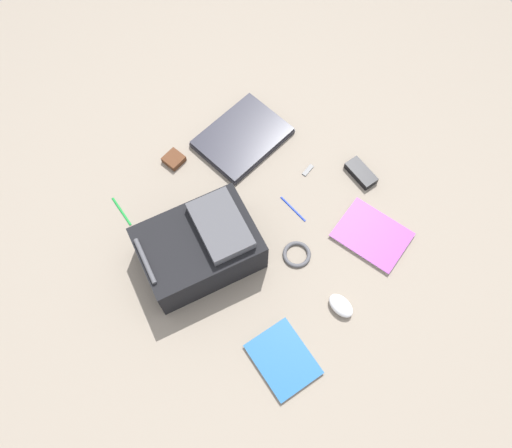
{
  "coord_description": "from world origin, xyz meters",
  "views": [
    {
      "loc": [
        -0.56,
        -0.58,
        1.8
      ],
      "look_at": [
        0.0,
        0.0,
        0.02
      ],
      "focal_mm": 36.5,
      "sensor_mm": 36.0,
      "label": 1
    }
  ],
  "objects_px": {
    "pen_black": "(293,209)",
    "earbud_pouch": "(174,159)",
    "power_brick": "(361,173)",
    "pen_blue": "(121,211)",
    "book_blue": "(372,235)",
    "computer_mouse": "(342,305)",
    "cable_coil": "(297,254)",
    "book_red": "(283,359)",
    "laptop": "(242,137)",
    "backpack": "(200,247)",
    "usb_stick": "(308,170)"
  },
  "relations": [
    {
      "from": "pen_black",
      "to": "earbud_pouch",
      "type": "relative_size",
      "value": 1.91
    },
    {
      "from": "power_brick",
      "to": "pen_blue",
      "type": "height_order",
      "value": "power_brick"
    },
    {
      "from": "book_blue",
      "to": "earbud_pouch",
      "type": "xyz_separation_m",
      "value": [
        -0.32,
        0.77,
        0.01
      ]
    },
    {
      "from": "computer_mouse",
      "to": "pen_blue",
      "type": "relative_size",
      "value": 0.71
    },
    {
      "from": "cable_coil",
      "to": "power_brick",
      "type": "distance_m",
      "value": 0.43
    },
    {
      "from": "book_blue",
      "to": "book_red",
      "type": "bearing_deg",
      "value": -170.93
    },
    {
      "from": "book_red",
      "to": "pen_black",
      "type": "height_order",
      "value": "book_red"
    },
    {
      "from": "laptop",
      "to": "book_red",
      "type": "xyz_separation_m",
      "value": [
        -0.51,
        -0.74,
        -0.01
      ]
    },
    {
      "from": "book_red",
      "to": "backpack",
      "type": "bearing_deg",
      "value": 83.44
    },
    {
      "from": "laptop",
      "to": "cable_coil",
      "type": "xyz_separation_m",
      "value": [
        -0.21,
        -0.51,
        -0.01
      ]
    },
    {
      "from": "book_blue",
      "to": "cable_coil",
      "type": "bearing_deg",
      "value": 151.03
    },
    {
      "from": "power_brick",
      "to": "pen_black",
      "type": "relative_size",
      "value": 0.98
    },
    {
      "from": "backpack",
      "to": "usb_stick",
      "type": "height_order",
      "value": "backpack"
    },
    {
      "from": "backpack",
      "to": "cable_coil",
      "type": "bearing_deg",
      "value": -43.2
    },
    {
      "from": "backpack",
      "to": "computer_mouse",
      "type": "relative_size",
      "value": 4.72
    },
    {
      "from": "book_red",
      "to": "usb_stick",
      "type": "xyz_separation_m",
      "value": [
        0.6,
        0.45,
        -0.0
      ]
    },
    {
      "from": "pen_black",
      "to": "usb_stick",
      "type": "xyz_separation_m",
      "value": [
        0.17,
        0.08,
        -0.0
      ]
    },
    {
      "from": "computer_mouse",
      "to": "pen_black",
      "type": "xyz_separation_m",
      "value": [
        0.15,
        0.39,
        -0.02
      ]
    },
    {
      "from": "usb_stick",
      "to": "book_blue",
      "type": "bearing_deg",
      "value": -95.4
    },
    {
      "from": "cable_coil",
      "to": "laptop",
      "type": "bearing_deg",
      "value": 67.98
    },
    {
      "from": "power_brick",
      "to": "usb_stick",
      "type": "relative_size",
      "value": 2.3
    },
    {
      "from": "pen_blue",
      "to": "usb_stick",
      "type": "height_order",
      "value": "pen_blue"
    },
    {
      "from": "usb_stick",
      "to": "pen_blue",
      "type": "bearing_deg",
      "value": 150.08
    },
    {
      "from": "book_blue",
      "to": "pen_blue",
      "type": "bearing_deg",
      "value": 129.79
    },
    {
      "from": "earbud_pouch",
      "to": "book_blue",
      "type": "bearing_deg",
      "value": -67.34
    },
    {
      "from": "cable_coil",
      "to": "earbud_pouch",
      "type": "relative_size",
      "value": 1.47
    },
    {
      "from": "pen_blue",
      "to": "earbud_pouch",
      "type": "relative_size",
      "value": 1.97
    },
    {
      "from": "cable_coil",
      "to": "earbud_pouch",
      "type": "distance_m",
      "value": 0.63
    },
    {
      "from": "book_blue",
      "to": "pen_blue",
      "type": "xyz_separation_m",
      "value": [
        -0.61,
        0.74,
        -0.0
      ]
    },
    {
      "from": "book_red",
      "to": "earbud_pouch",
      "type": "distance_m",
      "value": 0.89
    },
    {
      "from": "backpack",
      "to": "book_red",
      "type": "bearing_deg",
      "value": -96.56
    },
    {
      "from": "power_brick",
      "to": "earbud_pouch",
      "type": "xyz_separation_m",
      "value": [
        -0.49,
        0.56,
        -0.0
      ]
    },
    {
      "from": "laptop",
      "to": "pen_blue",
      "type": "relative_size",
      "value": 2.54
    },
    {
      "from": "pen_black",
      "to": "pen_blue",
      "type": "bearing_deg",
      "value": 136.84
    },
    {
      "from": "cable_coil",
      "to": "book_red",
      "type": "bearing_deg",
      "value": -142.84
    },
    {
      "from": "book_red",
      "to": "computer_mouse",
      "type": "bearing_deg",
      "value": -2.47
    },
    {
      "from": "book_blue",
      "to": "pen_black",
      "type": "relative_size",
      "value": 2.11
    },
    {
      "from": "backpack",
      "to": "computer_mouse",
      "type": "bearing_deg",
      "value": -64.95
    },
    {
      "from": "usb_stick",
      "to": "cable_coil",
      "type": "bearing_deg",
      "value": -142.94
    },
    {
      "from": "laptop",
      "to": "pen_blue",
      "type": "distance_m",
      "value": 0.57
    },
    {
      "from": "cable_coil",
      "to": "pen_blue",
      "type": "distance_m",
      "value": 0.69
    },
    {
      "from": "book_red",
      "to": "usb_stick",
      "type": "distance_m",
      "value": 0.75
    },
    {
      "from": "book_blue",
      "to": "usb_stick",
      "type": "relative_size",
      "value": 4.97
    },
    {
      "from": "book_blue",
      "to": "computer_mouse",
      "type": "xyz_separation_m",
      "value": [
        -0.29,
        -0.1,
        0.01
      ]
    },
    {
      "from": "book_red",
      "to": "power_brick",
      "type": "relative_size",
      "value": 1.91
    },
    {
      "from": "cable_coil",
      "to": "power_brick",
      "type": "relative_size",
      "value": 0.79
    },
    {
      "from": "book_blue",
      "to": "usb_stick",
      "type": "xyz_separation_m",
      "value": [
        0.03,
        0.36,
        -0.0
      ]
    },
    {
      "from": "power_brick",
      "to": "earbud_pouch",
      "type": "relative_size",
      "value": 1.87
    },
    {
      "from": "book_red",
      "to": "earbud_pouch",
      "type": "relative_size",
      "value": 3.58
    },
    {
      "from": "laptop",
      "to": "book_blue",
      "type": "height_order",
      "value": "laptop"
    }
  ]
}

